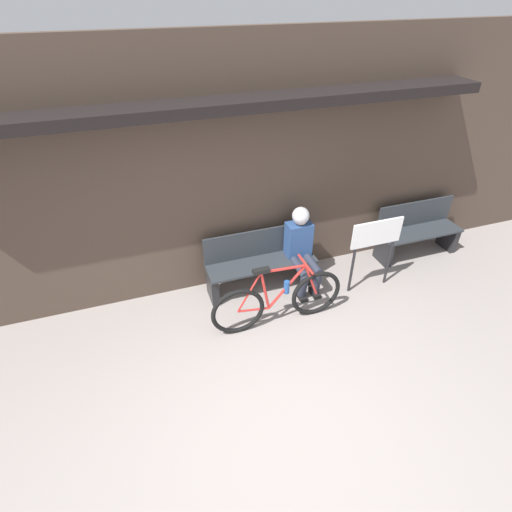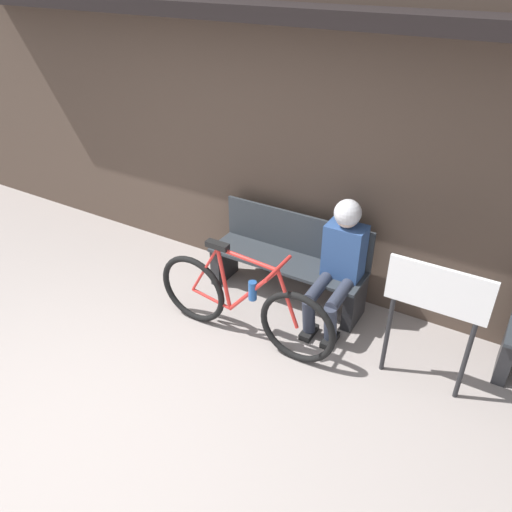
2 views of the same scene
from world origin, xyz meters
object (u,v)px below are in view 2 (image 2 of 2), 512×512
(park_bench_near, at_px, (289,262))
(signboard, at_px, (436,302))
(bicycle, at_px, (242,305))
(person_seated, at_px, (340,257))

(park_bench_near, height_order, signboard, signboard)
(bicycle, relative_size, person_seated, 1.45)
(bicycle, height_order, signboard, signboard)
(park_bench_near, bearing_deg, signboard, -19.85)
(person_seated, xyz_separation_m, signboard, (0.88, -0.39, 0.12))
(park_bench_near, distance_m, person_seated, 0.62)
(park_bench_near, height_order, person_seated, person_seated)
(park_bench_near, bearing_deg, bicycle, -93.01)
(person_seated, distance_m, signboard, 0.97)
(park_bench_near, distance_m, bicycle, 0.77)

